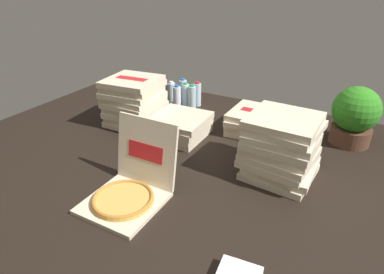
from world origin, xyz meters
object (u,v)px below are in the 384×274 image
(pizza_stack_left_near, at_px, (179,126))
(water_bottle_1, at_px, (177,98))
(water_bottle_2, at_px, (186,95))
(water_bottle_3, at_px, (197,94))
(water_bottle_0, at_px, (192,97))
(water_bottle_5, at_px, (172,94))
(potted_plant, at_px, (355,115))
(pizza_stack_left_mid, at_px, (256,121))
(water_bottle_4, at_px, (183,91))
(open_pizza_box, at_px, (130,187))
(pizza_stack_right_near, at_px, (281,147))
(pizza_stack_center_near, at_px, (134,102))

(pizza_stack_left_near, height_order, water_bottle_1, water_bottle_1)
(water_bottle_2, distance_m, water_bottle_3, 0.10)
(water_bottle_3, bearing_deg, water_bottle_2, -141.00)
(pizza_stack_left_near, bearing_deg, water_bottle_0, 108.57)
(water_bottle_5, bearing_deg, potted_plant, -0.82)
(pizza_stack_left_mid, relative_size, water_bottle_5, 1.90)
(water_bottle_2, distance_m, potted_plant, 1.29)
(water_bottle_3, xyz_separation_m, water_bottle_4, (-0.15, 0.02, 0.00))
(open_pizza_box, bearing_deg, water_bottle_4, 108.86)
(pizza_stack_left_near, distance_m, water_bottle_5, 0.60)
(water_bottle_1, bearing_deg, water_bottle_3, 54.47)
(open_pizza_box, distance_m, potted_plant, 1.49)
(pizza_stack_right_near, height_order, water_bottle_4, pizza_stack_right_near)
(pizza_stack_left_mid, distance_m, water_bottle_3, 0.65)
(pizza_stack_right_near, bearing_deg, water_bottle_1, 150.75)
(water_bottle_4, bearing_deg, potted_plant, -5.64)
(water_bottle_1, distance_m, potted_plant, 1.32)
(pizza_stack_left_near, height_order, water_bottle_3, water_bottle_3)
(water_bottle_4, bearing_deg, water_bottle_1, -75.70)
(potted_plant, bearing_deg, pizza_stack_left_near, -156.11)
(water_bottle_5, bearing_deg, water_bottle_0, 1.59)
(water_bottle_1, bearing_deg, pizza_stack_center_near, -107.96)
(water_bottle_4, relative_size, potted_plant, 0.53)
(water_bottle_4, bearing_deg, open_pizza_box, -71.14)
(pizza_stack_right_near, bearing_deg, water_bottle_5, 150.29)
(water_bottle_1, height_order, water_bottle_5, same)
(pizza_stack_left_near, distance_m, water_bottle_1, 0.50)
(water_bottle_0, xyz_separation_m, water_bottle_1, (-0.10, -0.07, 0.00))
(pizza_stack_center_near, bearing_deg, potted_plant, 16.82)
(pizza_stack_left_near, bearing_deg, water_bottle_5, 126.59)
(water_bottle_1, bearing_deg, water_bottle_5, 145.51)
(pizza_stack_right_near, xyz_separation_m, water_bottle_0, (-0.89, 0.63, -0.08))
(pizza_stack_center_near, xyz_separation_m, water_bottle_1, (0.13, 0.39, -0.08))
(water_bottle_2, bearing_deg, open_pizza_box, -73.06)
(open_pizza_box, xyz_separation_m, pizza_stack_left_mid, (0.31, 1.04, 0.01))
(pizza_stack_left_near, height_order, water_bottle_5, water_bottle_5)
(water_bottle_2, bearing_deg, potted_plant, -2.06)
(water_bottle_0, bearing_deg, water_bottle_2, 164.40)
(pizza_stack_right_near, distance_m, water_bottle_1, 1.15)
(water_bottle_0, bearing_deg, water_bottle_5, -178.41)
(pizza_stack_left_near, relative_size, water_bottle_1, 1.83)
(potted_plant, bearing_deg, water_bottle_4, 174.36)
(pizza_stack_center_near, height_order, potted_plant, potted_plant)
(open_pizza_box, height_order, water_bottle_0, open_pizza_box)
(pizza_stack_left_near, bearing_deg, potted_plant, 23.89)
(water_bottle_0, bearing_deg, potted_plant, -1.21)
(pizza_stack_left_near, xyz_separation_m, water_bottle_0, (-0.16, 0.49, 0.02))
(potted_plant, bearing_deg, water_bottle_3, 174.80)
(pizza_stack_left_mid, relative_size, water_bottle_0, 1.90)
(water_bottle_0, distance_m, water_bottle_1, 0.12)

